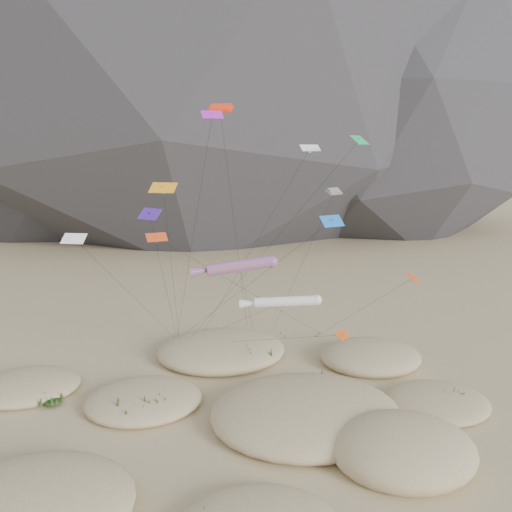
# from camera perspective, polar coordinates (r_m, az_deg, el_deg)

# --- Properties ---
(ground) EXTENTS (500.00, 500.00, 0.00)m
(ground) POSITION_cam_1_polar(r_m,az_deg,el_deg) (44.45, 1.68, -20.16)
(ground) COLOR #CCB789
(ground) RESTS_ON ground
(dunes) EXTENTS (48.86, 39.40, 4.13)m
(dunes) POSITION_cam_1_polar(r_m,az_deg,el_deg) (46.94, -0.67, -17.25)
(dunes) COLOR #CCB789
(dunes) RESTS_ON ground
(dune_grass) EXTENTS (42.78, 27.42, 1.48)m
(dune_grass) POSITION_cam_1_polar(r_m,az_deg,el_deg) (47.31, 1.23, -16.78)
(dune_grass) COLOR black
(dune_grass) RESTS_ON ground
(kite_stakes) EXTENTS (18.53, 3.67, 0.30)m
(kite_stakes) POSITION_cam_1_polar(r_m,az_deg,el_deg) (63.96, -0.96, -9.45)
(kite_stakes) COLOR #3F2D1E
(kite_stakes) RESTS_ON ground
(rainbow_tube_kite) EXTENTS (8.79, 17.86, 14.18)m
(rainbow_tube_kite) POSITION_cam_1_polar(r_m,az_deg,el_deg) (45.43, -2.23, -1.18)
(rainbow_tube_kite) COLOR #FF451A
(rainbow_tube_kite) RESTS_ON ground
(white_tube_kite) EXTENTS (8.60, 20.92, 10.90)m
(white_tube_kite) POSITION_cam_1_polar(r_m,az_deg,el_deg) (45.50, 3.00, -5.24)
(white_tube_kite) COLOR silver
(white_tube_kite) RESTS_ON ground
(orange_parafoil) EXTENTS (5.72, 11.58, 28.32)m
(orange_parafoil) POSITION_cam_1_polar(r_m,az_deg,el_deg) (53.96, -4.06, 16.13)
(orange_parafoil) COLOR #FF320D
(orange_parafoil) RESTS_ON ground
(multi_parafoil) EXTENTS (5.82, 10.60, 19.59)m
(multi_parafoil) POSITION_cam_1_polar(r_m,az_deg,el_deg) (55.46, 8.81, 7.04)
(multi_parafoil) COLOR red
(multi_parafoil) RESTS_ON ground
(delta_kites) EXTENTS (34.63, 20.28, 27.22)m
(delta_kites) POSITION_cam_1_polar(r_m,az_deg,el_deg) (48.69, -0.81, 5.20)
(delta_kites) COLOR red
(delta_kites) RESTS_ON ground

